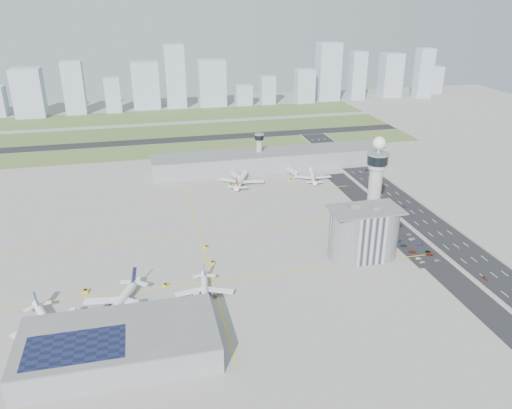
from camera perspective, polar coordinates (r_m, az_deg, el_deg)
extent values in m
plane|color=#9F9C94|center=(310.64, 1.48, -5.01)|extent=(1000.00, 1000.00, 0.00)
cube|color=#526D34|center=(513.71, -7.09, 6.35)|extent=(480.00, 50.00, 0.08)
cube|color=#495E2C|center=(585.67, -7.95, 8.39)|extent=(480.00, 60.00, 0.08)
cube|color=#566F35|center=(663.17, -8.68, 10.07)|extent=(480.00, 70.00, 0.08)
cube|color=black|center=(549.10, -7.54, 7.43)|extent=(480.00, 22.00, 0.10)
cube|color=black|center=(354.88, 19.78, -2.71)|extent=(28.00, 500.00, 0.10)
cube|color=#9E9E99|center=(347.53, 17.84, -2.89)|extent=(0.60, 500.00, 1.20)
cube|color=#9E9E99|center=(362.17, 21.66, -2.38)|extent=(0.60, 500.00, 1.20)
cube|color=black|center=(334.80, 17.05, -3.91)|extent=(18.00, 260.00, 0.08)
cube|color=black|center=(324.77, 17.76, -4.87)|extent=(20.00, 44.00, 0.10)
cube|color=yellow|center=(278.30, -5.01, -8.71)|extent=(260.00, 0.60, 0.01)
cube|color=yellow|center=(330.52, -6.58, -3.35)|extent=(260.00, 0.60, 0.01)
cube|color=yellow|center=(385.01, -7.69, 0.53)|extent=(260.00, 0.60, 0.01)
cube|color=yellow|center=(330.52, -6.58, -3.35)|extent=(0.60, 260.00, 0.01)
cylinder|color=#ADAAA5|center=(331.22, 13.31, 0.77)|extent=(8.40, 8.40, 48.00)
cylinder|color=#ADAAA5|center=(323.76, 13.67, 4.37)|extent=(11.00, 11.00, 4.00)
cylinder|color=black|center=(322.55, 13.73, 5.05)|extent=(13.00, 13.00, 6.00)
cylinder|color=slate|center=(321.52, 13.79, 5.64)|extent=(14.00, 14.00, 1.00)
cylinder|color=#ADAAA5|center=(320.81, 13.83, 6.06)|extent=(1.60, 1.60, 5.00)
sphere|color=white|center=(319.58, 13.91, 6.84)|extent=(8.00, 8.00, 8.00)
cylinder|color=#ADAAA5|center=(446.89, 0.37, 5.86)|extent=(5.00, 5.00, 28.00)
cylinder|color=black|center=(442.69, 0.37, 7.71)|extent=(8.00, 8.00, 4.00)
cylinder|color=slate|center=(442.03, 0.37, 8.02)|extent=(8.60, 8.60, 0.80)
cube|color=#B2B2B7|center=(302.01, 12.19, -3.24)|extent=(18.00, 24.00, 30.00)
cylinder|color=#B2B2B7|center=(298.47, 10.62, -3.43)|extent=(24.00, 24.00, 30.00)
cylinder|color=#B2B2B7|center=(305.77, 13.72, -3.05)|extent=(24.00, 24.00, 30.00)
cube|color=slate|center=(295.65, 12.44, -0.56)|extent=(42.00, 24.00, 0.80)
cube|color=slate|center=(295.08, 11.17, -0.16)|extent=(6.00, 5.00, 3.00)
cube|color=slate|center=(295.62, 13.50, -0.39)|extent=(5.00, 4.00, 2.40)
cube|color=gray|center=(449.36, 1.67, 5.07)|extent=(210.00, 32.00, 15.00)
cube|color=slate|center=(446.99, 1.68, 6.04)|extent=(210.00, 32.00, 0.80)
cube|color=gray|center=(231.04, -15.31, -15.25)|extent=(84.00, 42.00, 12.00)
cube|color=slate|center=(227.22, -15.48, -13.97)|extent=(84.00, 42.00, 0.80)
cube|color=black|center=(224.09, -20.01, -15.06)|extent=(40.00, 22.00, 0.20)
imported|color=silver|center=(309.96, 18.47, -6.25)|extent=(3.61, 1.62, 1.20)
imported|color=#9B9FA5|center=(313.37, 18.09, -5.87)|extent=(3.73, 1.62, 1.19)
imported|color=maroon|center=(319.98, 17.47, -5.16)|extent=(4.40, 2.03, 1.22)
imported|color=#27262B|center=(325.68, 16.57, -4.52)|extent=(4.44, 2.26, 1.23)
imported|color=navy|center=(330.85, 16.06, -4.02)|extent=(3.43, 1.39, 1.17)
imported|color=#B4B0C2|center=(333.59, 15.57, -3.72)|extent=(3.95, 1.55, 1.28)
imported|color=gray|center=(314.94, 20.00, -6.00)|extent=(4.29, 2.30, 1.15)
imported|color=maroon|center=(320.04, 19.31, -5.41)|extent=(4.32, 1.82, 1.25)
imported|color=black|center=(323.22, 19.07, -5.09)|extent=(3.50, 1.85, 1.13)
imported|color=navy|center=(330.60, 18.28, -4.31)|extent=(4.13, 1.98, 1.31)
imported|color=silver|center=(335.68, 17.38, -3.77)|extent=(4.95, 2.79, 1.31)
imported|color=#9D9D9F|center=(341.46, 17.07, -3.27)|extent=(3.86, 1.65, 1.11)
imported|color=maroon|center=(306.40, 24.72, -7.63)|extent=(1.51, 3.72, 1.27)
imported|color=black|center=(384.52, 16.64, -0.21)|extent=(1.61, 3.56, 1.13)
imported|color=navy|center=(455.74, 12.53, 3.86)|extent=(2.31, 4.11, 1.08)
imported|color=gray|center=(500.29, 8.42, 5.89)|extent=(1.98, 3.88, 1.27)
cube|color=#9EADC1|center=(702.78, -24.55, 11.53)|extent=(35.81, 28.65, 60.36)
cube|color=#9EADC1|center=(698.32, -20.09, 12.41)|extent=(25.49, 20.39, 66.89)
cube|color=#9EADC1|center=(694.63, -16.03, 11.94)|extent=(20.04, 16.03, 45.20)
cube|color=#9EADC1|center=(711.32, -12.50, 13.18)|extent=(35.76, 28.61, 61.22)
cube|color=#9EADC1|center=(706.10, -9.23, 14.26)|extent=(26.33, 21.06, 83.39)
cube|color=#9EADC1|center=(713.81, -5.09, 13.69)|extent=(36.96, 29.57, 62.11)
cube|color=#9EADC1|center=(715.77, -1.45, 12.40)|extent=(23.01, 18.41, 27.75)
cube|color=#9EADC1|center=(722.29, 1.34, 12.95)|extent=(20.22, 16.18, 38.97)
cube|color=#9EADC1|center=(734.90, 5.57, 13.34)|extent=(26.14, 20.92, 46.89)
cube|color=#9EADC1|center=(756.63, 8.23, 14.81)|extent=(32.26, 25.81, 81.20)
cube|color=#9EADC1|center=(767.97, 11.51, 14.24)|extent=(21.59, 17.28, 68.75)
cube|color=#9EADC1|center=(801.96, 15.13, 14.08)|extent=(30.25, 24.20, 63.40)
cube|color=#9EADC1|center=(805.52, 18.58, 14.03)|extent=(23.04, 18.43, 71.56)
cube|color=#9EADC1|center=(849.81, 19.67, 13.26)|extent=(22.64, 18.11, 41.06)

